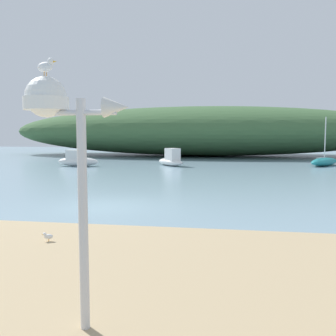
{
  "coord_description": "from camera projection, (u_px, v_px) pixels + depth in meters",
  "views": [
    {
      "loc": [
        4.45,
        -13.27,
        2.72
      ],
      "look_at": [
        1.6,
        4.31,
        1.08
      ],
      "focal_mm": 39.76,
      "sensor_mm": 36.0,
      "label": 1
    }
  ],
  "objects": [
    {
      "name": "distant_hill",
      "position": [
        202.0,
        131.0,
        46.73
      ],
      "size": [
        49.26,
        15.94,
        6.13
      ],
      "primitive_type": "ellipsoid",
      "color": "#3D6038",
      "rests_on": "ground"
    },
    {
      "name": "ground_plane",
      "position": [
        108.0,
        206.0,
        14.0
      ],
      "size": [
        120.0,
        120.0,
        0.0
      ],
      "primitive_type": "plane",
      "color": "#7A99A8"
    },
    {
      "name": "motorboat_west_reach",
      "position": [
        171.0,
        160.0,
        31.73
      ],
      "size": [
        3.06,
        3.36,
        1.51
      ],
      "color": "white",
      "rests_on": "ground"
    },
    {
      "name": "seagull_on_radar",
      "position": [
        46.0,
        66.0,
        4.6
      ],
      "size": [
        0.3,
        0.15,
        0.22
      ],
      "color": "orange",
      "rests_on": "mast_structure"
    },
    {
      "name": "motorboat_far_right",
      "position": [
        77.0,
        160.0,
        31.32
      ],
      "size": [
        3.52,
        1.21,
        1.37
      ],
      "color": "white",
      "rests_on": "ground"
    },
    {
      "name": "sailboat_mid_channel",
      "position": [
        324.0,
        162.0,
        31.68
      ],
      "size": [
        3.55,
        4.15,
        4.15
      ],
      "color": "teal",
      "rests_on": "ground"
    },
    {
      "name": "mast_structure",
      "position": [
        58.0,
        120.0,
        4.65
      ],
      "size": [
        1.35,
        0.56,
        3.24
      ],
      "color": "silver",
      "rests_on": "beach_sand"
    },
    {
      "name": "seagull_by_mast",
      "position": [
        48.0,
        236.0,
        8.75
      ],
      "size": [
        0.29,
        0.13,
        0.21
      ],
      "color": "orange",
      "rests_on": "beach_sand"
    }
  ]
}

